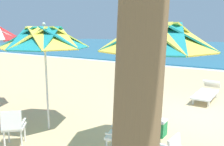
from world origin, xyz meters
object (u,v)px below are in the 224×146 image
Objects in this scene: plastic_chair_2 at (13,126)px; beach_umbrella_0 at (157,38)px; plastic_chair_0 at (121,134)px; sun_lounger_1 at (207,92)px; beach_umbrella_1 at (44,39)px; cooler_box at (156,127)px.

beach_umbrella_0 is at bearing 24.49° from plastic_chair_2.
sun_lounger_1 is (0.64, 5.18, -0.22)m from plastic_chair_0.
plastic_chair_2 reaches higher than sun_lounger_1.
beach_umbrella_0 is 3.21× the size of plastic_chair_0.
plastic_chair_2 is at bearing -157.67° from plastic_chair_0.
plastic_chair_0 is 2.94m from beach_umbrella_1.
beach_umbrella_1 is 3.48m from cooler_box.
cooler_box is at bearing 81.56° from plastic_chair_0.
plastic_chair_2 is 6.71m from sun_lounger_1.
sun_lounger_1 is (2.83, 6.08, -0.22)m from plastic_chair_2.
cooler_box is at bearing 109.23° from beach_umbrella_0.
cooler_box is (-0.44, -3.82, -0.08)m from sun_lounger_1.
sun_lounger_1 is (0.09, 4.83, -2.11)m from beach_umbrella_0.
beach_umbrella_0 is 2.85m from beach_umbrella_1.
beach_umbrella_1 is at bearing -176.93° from beach_umbrella_0.
sun_lounger_1 reaches higher than cooler_box.
beach_umbrella_1 is at bearing -155.00° from cooler_box.
sun_lounger_1 is at bearing 59.52° from beach_umbrella_1.
beach_umbrella_0 is at bearing -91.03° from sun_lounger_1.
sun_lounger_1 is at bearing 65.03° from plastic_chair_2.
cooler_box is at bearing 43.38° from plastic_chair_2.
plastic_chair_0 is 1.73× the size of cooler_box.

